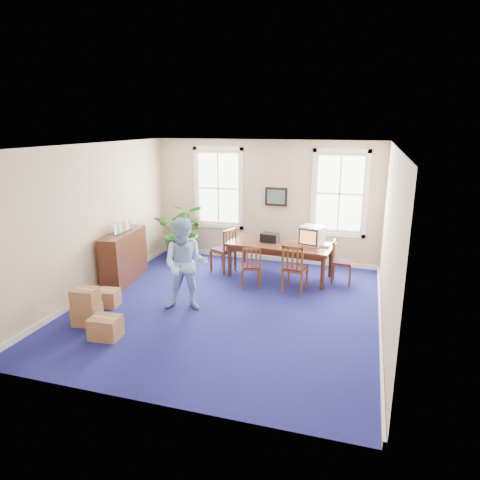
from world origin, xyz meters
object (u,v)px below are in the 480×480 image
(conference_table, at_px, (280,260))
(chair_near_left, at_px, (251,266))
(crt_tv, at_px, (312,236))
(man, at_px, (186,265))
(potted_plant, at_px, (183,231))
(cardboard_boxes, at_px, (98,305))
(credenza, at_px, (124,255))

(conference_table, bearing_deg, chair_near_left, -114.96)
(conference_table, height_order, crt_tv, crt_tv)
(crt_tv, height_order, man, man)
(crt_tv, xyz_separation_m, chair_near_left, (-1.23, -0.89, -0.58))
(chair_near_left, xyz_separation_m, potted_plant, (-2.29, 1.45, 0.30))
(cardboard_boxes, bearing_deg, credenza, 108.66)
(conference_table, xyz_separation_m, man, (-1.40, -2.39, 0.51))
(chair_near_left, bearing_deg, cardboard_boxes, 30.01)
(conference_table, bearing_deg, credenza, -152.51)
(cardboard_boxes, bearing_deg, potted_plant, 91.08)
(man, distance_m, cardboard_boxes, 1.78)
(potted_plant, bearing_deg, man, -65.09)
(crt_tv, bearing_deg, conference_table, -160.17)
(man, relative_size, potted_plant, 1.18)
(cardboard_boxes, bearing_deg, man, 38.66)
(conference_table, distance_m, crt_tv, 0.97)
(man, bearing_deg, chair_near_left, 47.65)
(crt_tv, distance_m, cardboard_boxes, 4.96)
(crt_tv, xyz_separation_m, potted_plant, (-3.52, 0.56, -0.27))
(man, bearing_deg, potted_plant, 102.70)
(man, height_order, cardboard_boxes, man)
(crt_tv, bearing_deg, credenza, -145.88)
(crt_tv, height_order, cardboard_boxes, crt_tv)
(conference_table, height_order, chair_near_left, chair_near_left)
(conference_table, relative_size, crt_tv, 4.56)
(man, xyz_separation_m, cardboard_boxes, (-1.32, -1.05, -0.57))
(crt_tv, distance_m, credenza, 4.40)
(conference_table, height_order, cardboard_boxes, conference_table)
(chair_near_left, bearing_deg, credenza, -9.67)
(man, distance_m, credenza, 2.29)
(man, height_order, credenza, man)
(crt_tv, distance_m, potted_plant, 3.58)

